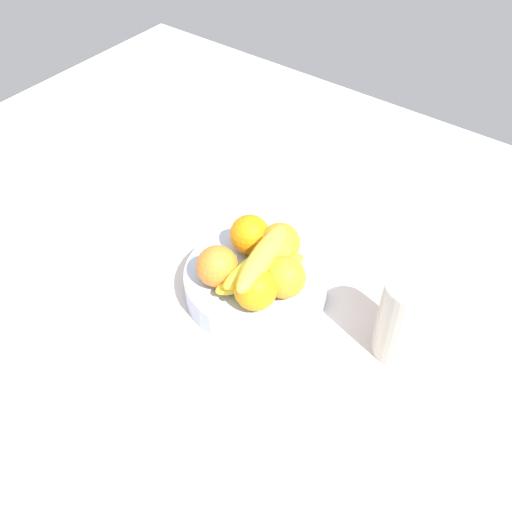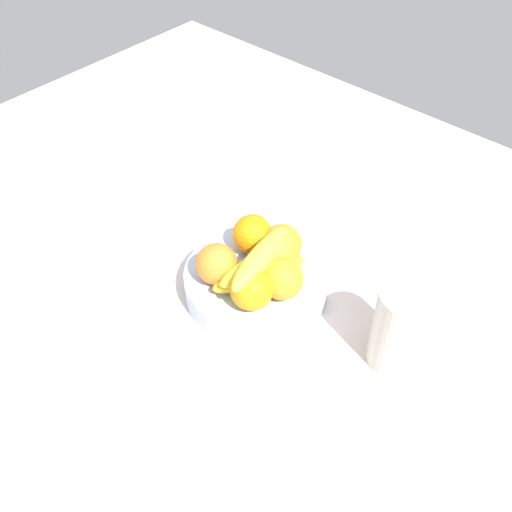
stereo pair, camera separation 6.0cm
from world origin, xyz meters
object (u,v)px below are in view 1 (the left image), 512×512
object	(u,v)px
orange_back_right	(280,243)
thermos_tumbler	(406,318)
orange_front_right	(217,266)
banana_bunch	(262,265)
orange_center	(255,289)
fruit_bowl	(256,282)
orange_front_left	(250,235)
orange_back_left	(284,277)

from	to	relation	value
orange_back_right	thermos_tumbler	bearing A→B (deg)	-3.29
orange_front_right	banana_bunch	world-z (taller)	banana_bunch
banana_bunch	thermos_tumbler	distance (cm)	24.59
orange_center	banana_bunch	bearing A→B (deg)	114.32
fruit_bowl	orange_front_left	size ratio (longest dim) A/B	3.52
orange_back_left	thermos_tumbler	bearing A→B (deg)	13.68
orange_front_right	thermos_tumbler	bearing A→B (deg)	17.50
orange_front_right	orange_center	distance (cm)	8.18
orange_front_left	orange_front_right	distance (cm)	9.48
orange_front_right	orange_back_right	xyz separation A→B (cm)	(5.09, 10.92, 0.00)
fruit_bowl	orange_front_right	distance (cm)	9.07
orange_front_left	orange_center	size ratio (longest dim) A/B	1.00
orange_front_left	orange_back_left	world-z (taller)	same
fruit_bowl	thermos_tumbler	size ratio (longest dim) A/B	1.65
orange_center	orange_back_right	distance (cm)	11.65
orange_back_left	orange_center	bearing A→B (deg)	-113.90
orange_center	thermos_tumbler	size ratio (longest dim) A/B	0.47
orange_front_right	orange_back_right	world-z (taller)	same
orange_front_left	thermos_tumbler	xyz separation A→B (cm)	(30.53, 0.02, -0.90)
fruit_bowl	orange_back_left	xyz separation A→B (cm)	(6.43, -0.79, 6.05)
orange_front_right	orange_back_left	xyz separation A→B (cm)	(10.39, 4.69, 0.00)
banana_bunch	thermos_tumbler	bearing A→B (deg)	12.27
orange_front_left	orange_front_right	xyz separation A→B (cm)	(0.43, -9.47, 0.00)
orange_front_left	thermos_tumbler	size ratio (longest dim) A/B	0.47
orange_back_left	orange_back_right	world-z (taller)	same
orange_front_left	orange_back_right	bearing A→B (deg)	14.80
orange_front_left	banana_bunch	distance (cm)	8.38
orange_center	thermos_tumbler	distance (cm)	24.02
orange_front_left	orange_back_left	size ratio (longest dim) A/B	1.00
orange_back_left	fruit_bowl	bearing A→B (deg)	172.99
fruit_bowl	banana_bunch	bearing A→B (deg)	-29.45
orange_back_left	thermos_tumbler	world-z (taller)	thermos_tumbler
orange_back_right	thermos_tumbler	xyz separation A→B (cm)	(25.00, -1.44, -0.90)
orange_front_left	orange_back_right	world-z (taller)	same
orange_front_left	orange_center	distance (cm)	13.03
orange_front_right	orange_back_right	bearing A→B (deg)	65.03
fruit_bowl	orange_back_left	bearing A→B (deg)	-7.01
orange_front_left	thermos_tumbler	bearing A→B (deg)	0.04
orange_back_right	banana_bunch	xyz separation A→B (cm)	(1.02, -6.65, 0.64)
fruit_bowl	banana_bunch	size ratio (longest dim) A/B	1.36
orange_center	thermos_tumbler	bearing A→B (deg)	24.09
orange_center	orange_back_left	size ratio (longest dim) A/B	1.00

